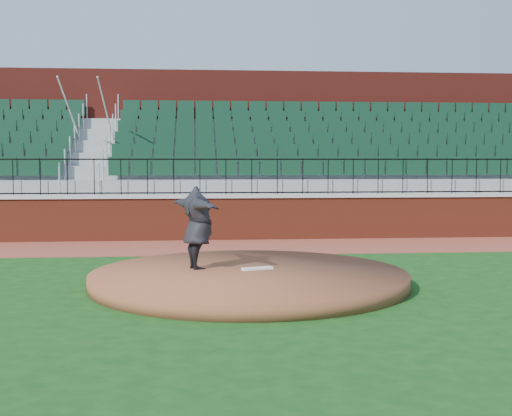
# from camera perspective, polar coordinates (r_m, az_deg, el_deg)

# --- Properties ---
(ground) EXTENTS (90.00, 90.00, 0.00)m
(ground) POSITION_cam_1_polar(r_m,az_deg,el_deg) (12.50, 0.62, -6.45)
(ground) COLOR #124012
(ground) RESTS_ON ground
(warning_track) EXTENTS (34.00, 3.20, 0.01)m
(warning_track) POSITION_cam_1_polar(r_m,az_deg,el_deg) (17.81, -1.12, -3.26)
(warning_track) COLOR brown
(warning_track) RESTS_ON ground
(field_wall) EXTENTS (34.00, 0.35, 1.20)m
(field_wall) POSITION_cam_1_polar(r_m,az_deg,el_deg) (19.34, -1.45, -0.91)
(field_wall) COLOR maroon
(field_wall) RESTS_ON ground
(wall_cap) EXTENTS (34.00, 0.45, 0.10)m
(wall_cap) POSITION_cam_1_polar(r_m,az_deg,el_deg) (19.29, -1.45, 1.02)
(wall_cap) COLOR #B7B7B7
(wall_cap) RESTS_ON field_wall
(wall_railing) EXTENTS (34.00, 0.05, 1.00)m
(wall_railing) POSITION_cam_1_polar(r_m,az_deg,el_deg) (19.27, -1.46, 2.65)
(wall_railing) COLOR black
(wall_railing) RESTS_ON wall_cap
(seating_stands) EXTENTS (34.00, 5.10, 4.60)m
(seating_stands) POSITION_cam_1_polar(r_m,az_deg,el_deg) (21.98, -1.91, 4.13)
(seating_stands) COLOR gray
(seating_stands) RESTS_ON ground
(concourse_wall) EXTENTS (34.00, 0.50, 5.50)m
(concourse_wall) POSITION_cam_1_polar(r_m,az_deg,el_deg) (24.78, -2.28, 5.17)
(concourse_wall) COLOR maroon
(concourse_wall) RESTS_ON ground
(pitchers_mound) EXTENTS (5.78, 5.78, 0.25)m
(pitchers_mound) POSITION_cam_1_polar(r_m,az_deg,el_deg) (12.40, -0.58, -5.94)
(pitchers_mound) COLOR brown
(pitchers_mound) RESTS_ON ground
(pitching_rubber) EXTENTS (0.61, 0.32, 0.04)m
(pitching_rubber) POSITION_cam_1_polar(r_m,az_deg,el_deg) (12.60, 0.12, -5.12)
(pitching_rubber) COLOR white
(pitching_rubber) RESTS_ON pitchers_mound
(pitcher) EXTENTS (1.22, 1.96, 1.55)m
(pitcher) POSITION_cam_1_polar(r_m,az_deg,el_deg) (12.62, -4.95, -1.66)
(pitcher) COLOR black
(pitcher) RESTS_ON pitchers_mound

